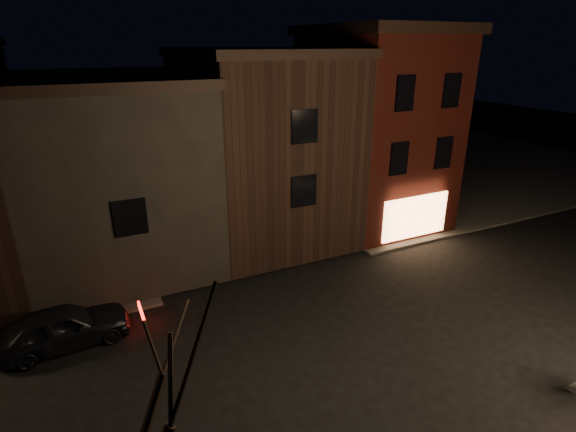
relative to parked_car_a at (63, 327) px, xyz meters
name	(u,v)px	position (x,y,z in m)	size (l,w,h in m)	color
ground	(337,341)	(8.53, -3.94, -0.74)	(120.00, 120.00, 0.00)	black
sidewalk_far_right	(409,157)	(28.53, 16.06, -0.68)	(30.00, 30.00, 0.12)	#2D2B28
corner_building	(374,126)	(16.53, 5.53, 4.67)	(6.50, 8.50, 10.50)	#3D0F0B
row_building_a	(259,144)	(10.03, 6.56, 4.10)	(7.30, 10.30, 9.40)	black
row_building_b	(113,169)	(2.78, 6.56, 3.60)	(7.80, 10.30, 8.40)	black
parked_car_a	(63,327)	(0.00, 0.00, 0.00)	(1.74, 4.32, 1.47)	black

